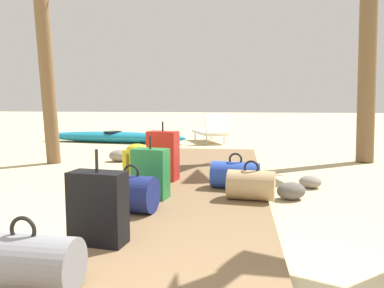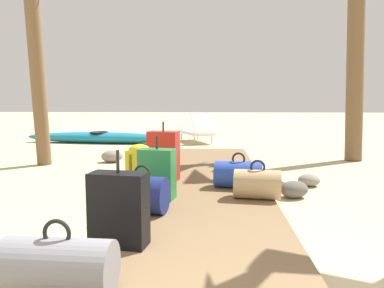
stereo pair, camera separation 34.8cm
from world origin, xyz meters
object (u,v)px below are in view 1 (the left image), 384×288
(duffel_bag_tan, at_px, (251,185))
(lounge_chair, at_px, (211,130))
(suitcase_red, at_px, (163,156))
(kayak, at_px, (113,137))
(suitcase_green, at_px, (151,173))
(backpack_yellow, at_px, (137,164))
(duffel_bag_grey, at_px, (25,262))
(suitcase_black, at_px, (98,208))
(duffel_bag_navy, at_px, (132,194))
(duffel_bag_blue, at_px, (235,175))

(duffel_bag_tan, height_order, lounge_chair, lounge_chair)
(suitcase_red, xyz_separation_m, kayak, (-2.35, 5.04, -0.26))
(duffel_bag_tan, height_order, suitcase_green, suitcase_green)
(backpack_yellow, height_order, duffel_bag_grey, backpack_yellow)
(duffel_bag_tan, bearing_deg, lounge_chair, 98.08)
(suitcase_black, xyz_separation_m, kayak, (-2.32, 7.41, -0.21))
(duffel_bag_navy, relative_size, lounge_chair, 0.31)
(lounge_chair, bearing_deg, kayak, -173.15)
(lounge_chair, bearing_deg, backpack_yellow, -94.89)
(suitcase_green, bearing_deg, suitcase_black, -93.45)
(duffel_bag_navy, height_order, suitcase_red, suitcase_red)
(backpack_yellow, relative_size, suitcase_black, 0.74)
(duffel_bag_blue, relative_size, kayak, 0.15)
(suitcase_green, distance_m, lounge_chair, 6.33)
(backpack_yellow, height_order, lounge_chair, lounge_chair)
(duffel_bag_grey, xyz_separation_m, suitcase_green, (0.25, 2.13, 0.11))
(lounge_chair, xyz_separation_m, kayak, (-2.60, -0.31, -0.18))
(duffel_bag_navy, distance_m, suitcase_black, 0.85)
(duffel_bag_navy, height_order, backpack_yellow, backpack_yellow)
(duffel_bag_navy, bearing_deg, duffel_bag_tan, 27.37)
(suitcase_red, relative_size, kayak, 0.19)
(backpack_yellow, distance_m, duffel_bag_grey, 2.68)
(suitcase_red, distance_m, lounge_chair, 5.36)
(duffel_bag_tan, distance_m, suitcase_red, 1.48)
(duffel_bag_blue, bearing_deg, duffel_bag_grey, -113.34)
(duffel_bag_blue, relative_size, backpack_yellow, 1.15)
(suitcase_red, bearing_deg, kayak, 114.97)
(duffel_bag_tan, xyz_separation_m, lounge_chair, (-0.89, 6.28, 0.09))
(backpack_yellow, bearing_deg, duffel_bag_grey, -89.00)
(duffel_bag_tan, distance_m, suitcase_green, 1.10)
(duffel_bag_tan, xyz_separation_m, kayak, (-3.49, 5.97, -0.09))
(duffel_bag_blue, bearing_deg, suitcase_red, 157.66)
(duffel_bag_tan, height_order, suitcase_black, suitcase_black)
(suitcase_black, bearing_deg, suitcase_green, 86.55)
(lounge_chair, bearing_deg, duffel_bag_tan, -81.92)
(duffel_bag_tan, relative_size, duffel_bag_grey, 0.85)
(duffel_bag_navy, height_order, kayak, duffel_bag_navy)
(duffel_bag_navy, relative_size, backpack_yellow, 0.96)
(duffel_bag_navy, distance_m, suitcase_green, 0.56)
(duffel_bag_blue, bearing_deg, suitcase_black, -116.92)
(suitcase_black, bearing_deg, duffel_bag_blue, 63.08)
(duffel_bag_blue, distance_m, suitcase_black, 2.21)
(duffel_bag_tan, distance_m, lounge_chair, 6.34)
(backpack_yellow, bearing_deg, duffel_bag_navy, -78.05)
(lounge_chair, height_order, kayak, lounge_chair)
(backpack_yellow, xyz_separation_m, lounge_chair, (0.49, 5.77, -0.03))
(duffel_bag_grey, height_order, suitcase_green, suitcase_green)
(duffel_bag_navy, bearing_deg, lounge_chair, 87.83)
(duffel_bag_blue, height_order, kayak, duffel_bag_blue)
(duffel_bag_grey, bearing_deg, duffel_bag_navy, 83.26)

